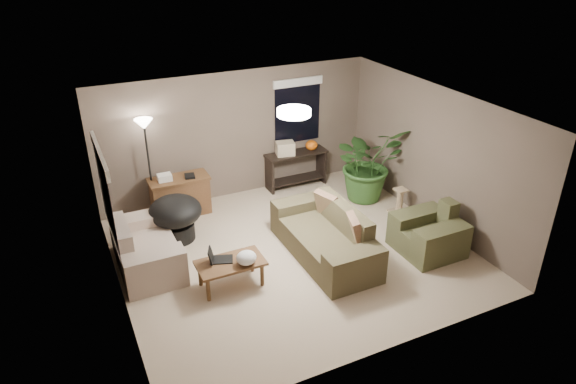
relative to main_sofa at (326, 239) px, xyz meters
name	(u,v)px	position (x,y,z in m)	size (l,w,h in m)	color
room_shell	(294,186)	(-0.48, 0.26, 0.96)	(5.50, 5.50, 5.50)	#C7AF94
main_sofa	(326,239)	(0.00, 0.00, 0.00)	(0.95, 2.20, 0.85)	#453F29
throw_pillows	(341,217)	(0.26, 0.00, 0.36)	(0.36, 1.40, 0.47)	#8C7251
loveseat	(145,251)	(-2.75, 0.92, 0.00)	(0.90, 1.60, 0.85)	beige
armchair	(429,235)	(1.59, -0.62, 0.00)	(0.95, 1.00, 0.85)	#45472A
coffee_table	(231,265)	(-1.70, -0.12, 0.06)	(1.00, 0.55, 0.42)	brown
laptop	(217,258)	(-1.87, -0.02, 0.19)	(0.43, 0.33, 0.24)	black
plastic_bag	(246,258)	(-1.50, -0.27, 0.23)	(0.30, 0.27, 0.21)	white
desk	(180,196)	(-1.79, 2.38, 0.08)	(1.10, 0.50, 0.75)	brown
desk_papers	(170,177)	(-1.95, 2.37, 0.51)	(0.68, 0.28, 0.12)	silver
console_table	(296,167)	(0.70, 2.53, 0.14)	(1.30, 0.40, 0.75)	black
pumpkin	(311,145)	(1.05, 2.53, 0.56)	(0.25, 0.25, 0.20)	orange
cardboard_box	(285,148)	(0.45, 2.53, 0.59)	(0.36, 0.27, 0.27)	beige
papasan_chair	(176,215)	(-2.09, 1.53, 0.17)	(0.95, 0.95, 0.80)	black
floor_lamp	(145,136)	(-2.26, 2.50, 1.30)	(0.32, 0.32, 1.91)	black
ceiling_fixture	(294,112)	(-0.48, 0.26, 2.15)	(0.50, 0.50, 0.10)	white
houseplant	(367,171)	(1.72, 1.45, 0.29)	(1.36, 1.51, 1.18)	#2D5923
cat_scratching_post	(399,203)	(1.94, 0.63, -0.08)	(0.32, 0.32, 0.50)	tan
window_left	(103,180)	(-3.20, 0.56, 1.49)	(0.05, 1.56, 1.33)	black
window_back	(298,100)	(0.82, 2.74, 1.49)	(1.06, 0.05, 1.33)	black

